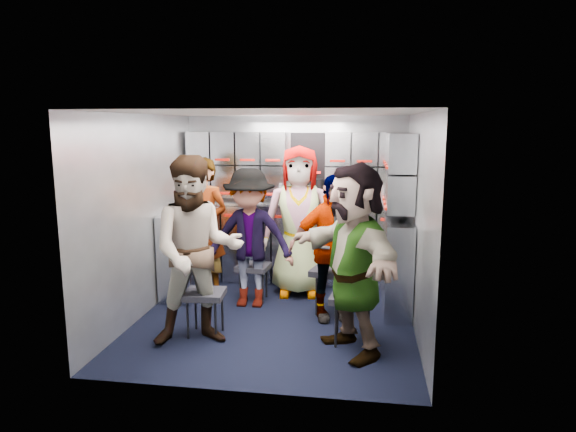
# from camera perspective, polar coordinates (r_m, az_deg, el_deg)

# --- Properties ---
(floor) EXTENTS (3.00, 3.00, 0.00)m
(floor) POSITION_cam_1_polar(r_m,az_deg,el_deg) (5.45, -1.38, -11.31)
(floor) COLOR black
(floor) RESTS_ON ground
(wall_back) EXTENTS (2.80, 0.04, 2.10)m
(wall_back) POSITION_cam_1_polar(r_m,az_deg,el_deg) (6.62, 0.82, 1.96)
(wall_back) COLOR #969CA3
(wall_back) RESTS_ON ground
(wall_left) EXTENTS (0.04, 3.00, 2.10)m
(wall_left) POSITION_cam_1_polar(r_m,az_deg,el_deg) (5.57, -15.77, 0.02)
(wall_left) COLOR #969CA3
(wall_left) RESTS_ON ground
(wall_right) EXTENTS (0.04, 3.00, 2.10)m
(wall_right) POSITION_cam_1_polar(r_m,az_deg,el_deg) (5.11, 14.24, -0.81)
(wall_right) COLOR #969CA3
(wall_right) RESTS_ON ground
(ceiling) EXTENTS (2.80, 3.00, 0.02)m
(ceiling) POSITION_cam_1_polar(r_m,az_deg,el_deg) (5.07, -1.48, 11.36)
(ceiling) COLOR silver
(ceiling) RESTS_ON wall_back
(cart_bank_back) EXTENTS (2.68, 0.38, 0.99)m
(cart_bank_back) POSITION_cam_1_polar(r_m,az_deg,el_deg) (6.52, 0.56, -3.14)
(cart_bank_back) COLOR #A7ACB8
(cart_bank_back) RESTS_ON ground
(cart_bank_left) EXTENTS (0.38, 0.76, 0.99)m
(cart_bank_left) POSITION_cam_1_polar(r_m,az_deg,el_deg) (6.11, -11.56, -4.24)
(cart_bank_left) COLOR #A7ACB8
(cart_bank_left) RESTS_ON ground
(counter) EXTENTS (2.68, 0.42, 0.03)m
(counter) POSITION_cam_1_polar(r_m,az_deg,el_deg) (6.42, 0.57, 1.39)
(counter) COLOR silver
(counter) RESTS_ON cart_bank_back
(locker_bank_back) EXTENTS (2.68, 0.28, 0.82)m
(locker_bank_back) POSITION_cam_1_polar(r_m,az_deg,el_deg) (6.42, 0.65, 5.66)
(locker_bank_back) COLOR #A7ACB8
(locker_bank_back) RESTS_ON wall_back
(locker_bank_right) EXTENTS (0.28, 1.00, 0.82)m
(locker_bank_right) POSITION_cam_1_polar(r_m,az_deg,el_deg) (5.72, 12.27, 4.88)
(locker_bank_right) COLOR #A7ACB8
(locker_bank_right) RESTS_ON wall_right
(right_cabinet) EXTENTS (0.28, 1.20, 1.00)m
(right_cabinet) POSITION_cam_1_polar(r_m,az_deg,el_deg) (5.80, 11.96, -4.99)
(right_cabinet) COLOR #A7ACB8
(right_cabinet) RESTS_ON ground
(coffee_niche) EXTENTS (0.46, 0.16, 0.84)m
(coffee_niche) POSITION_cam_1_polar(r_m,az_deg,el_deg) (6.46, 2.31, 5.50)
(coffee_niche) COLOR black
(coffee_niche) RESTS_ON wall_back
(red_latch_strip) EXTENTS (2.60, 0.02, 0.03)m
(red_latch_strip) POSITION_cam_1_polar(r_m,az_deg,el_deg) (6.24, 0.31, -0.11)
(red_latch_strip) COLOR #A61209
(red_latch_strip) RESTS_ON cart_bank_back
(jump_seat_near_left) EXTENTS (0.39, 0.38, 0.43)m
(jump_seat_near_left) POSITION_cam_1_polar(r_m,az_deg,el_deg) (4.99, -9.23, -8.79)
(jump_seat_near_left) COLOR black
(jump_seat_near_left) RESTS_ON ground
(jump_seat_mid_left) EXTENTS (0.38, 0.36, 0.42)m
(jump_seat_mid_left) POSITION_cam_1_polar(r_m,az_deg,el_deg) (5.90, -3.87, -5.87)
(jump_seat_mid_left) COLOR black
(jump_seat_mid_left) RESTS_ON ground
(jump_seat_center) EXTENTS (0.40, 0.39, 0.41)m
(jump_seat_center) POSITION_cam_1_polar(r_m,az_deg,el_deg) (6.28, 1.43, -4.89)
(jump_seat_center) COLOR black
(jump_seat_center) RESTS_ON ground
(jump_seat_mid_right) EXTENTS (0.49, 0.47, 0.48)m
(jump_seat_mid_right) POSITION_cam_1_polar(r_m,az_deg,el_deg) (5.52, 4.90, -6.39)
(jump_seat_mid_right) COLOR black
(jump_seat_mid_right) RESTS_ON ground
(jump_seat_near_right) EXTENTS (0.43, 0.41, 0.46)m
(jump_seat_near_right) POSITION_cam_1_polar(r_m,az_deg,el_deg) (4.78, 7.21, -9.28)
(jump_seat_near_right) COLOR black
(jump_seat_near_right) RESTS_ON ground
(attendant_standing) EXTENTS (0.67, 0.53, 1.62)m
(attendant_standing) POSITION_cam_1_polar(r_m,az_deg,el_deg) (6.02, -9.27, -1.31)
(attendant_standing) COLOR black
(attendant_standing) RESTS_ON ground
(attendant_arc_a) EXTENTS (1.01, 0.90, 1.73)m
(attendant_arc_a) POSITION_cam_1_polar(r_m,az_deg,el_deg) (4.69, -10.07, -3.91)
(attendant_arc_a) COLOR black
(attendant_arc_a) RESTS_ON ground
(attendant_arc_b) EXTENTS (0.99, 0.57, 1.53)m
(attendant_arc_b) POSITION_cam_1_polar(r_m,az_deg,el_deg) (5.63, -4.31, -2.47)
(attendant_arc_b) COLOR black
(attendant_arc_b) RESTS_ON ground
(attendant_arc_c) EXTENTS (0.91, 0.64, 1.75)m
(attendant_arc_c) POSITION_cam_1_polar(r_m,az_deg,el_deg) (5.99, 1.24, -0.58)
(attendant_arc_c) COLOR black
(attendant_arc_c) RESTS_ON ground
(attendant_arc_d) EXTENTS (0.95, 0.62, 1.51)m
(attendant_arc_d) POSITION_cam_1_polar(r_m,az_deg,el_deg) (5.26, 4.82, -3.52)
(attendant_arc_d) COLOR black
(attendant_arc_d) RESTS_ON ground
(attendant_arc_e) EXTENTS (1.26, 1.59, 1.69)m
(attendant_arc_e) POSITION_cam_1_polar(r_m,az_deg,el_deg) (4.48, 7.28, -4.80)
(attendant_arc_e) COLOR black
(attendant_arc_e) RESTS_ON ground
(bottle_left) EXTENTS (0.07, 0.07, 0.25)m
(bottle_left) POSITION_cam_1_polar(r_m,az_deg,el_deg) (6.37, -0.80, 2.60)
(bottle_left) COLOR white
(bottle_left) RESTS_ON counter
(bottle_mid) EXTENTS (0.06, 0.06, 0.28)m
(bottle_mid) POSITION_cam_1_polar(r_m,az_deg,el_deg) (6.42, -3.30, 2.77)
(bottle_mid) COLOR white
(bottle_mid) RESTS_ON counter
(bottle_right) EXTENTS (0.07, 0.07, 0.24)m
(bottle_right) POSITION_cam_1_polar(r_m,az_deg,el_deg) (6.29, 10.46, 2.29)
(bottle_right) COLOR white
(bottle_right) RESTS_ON counter
(cup_left) EXTENTS (0.07, 0.07, 0.11)m
(cup_left) POSITION_cam_1_polar(r_m,az_deg,el_deg) (6.58, -8.76, 2.11)
(cup_left) COLOR #CAB98F
(cup_left) RESTS_ON counter
(cup_right) EXTENTS (0.08, 0.08, 0.09)m
(cup_right) POSITION_cam_1_polar(r_m,az_deg,el_deg) (6.29, 8.42, 1.64)
(cup_right) COLOR #CAB98F
(cup_right) RESTS_ON counter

